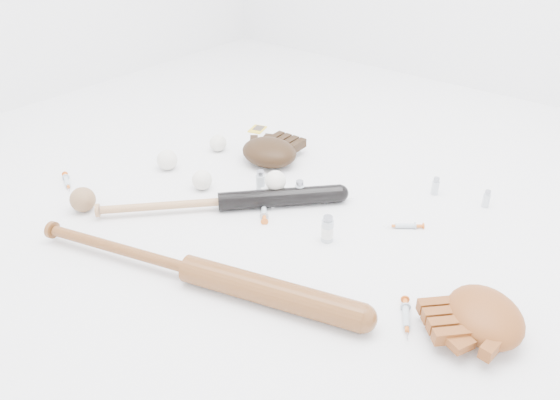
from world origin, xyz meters
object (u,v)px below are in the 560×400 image
Objects in this scene: glove_dark at (269,152)px; bat_wood at (190,269)px; pedestal at (276,195)px; bat_dark at (221,202)px.

bat_wood is at bearing -69.67° from glove_dark.
glove_dark reaches higher than pedestal.
pedestal is at bearing 10.19° from bat_dark.
bat_wood is at bearing -80.30° from pedestal.
pedestal is (-0.08, 0.46, -0.02)m from bat_wood.
bat_wood is 0.71m from glove_dark.
bat_wood is (0.18, -0.31, 0.01)m from bat_dark.
bat_dark is 0.35m from bat_wood.
pedestal is at bearing 84.10° from bat_wood.
bat_dark is 11.23× the size of pedestal.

